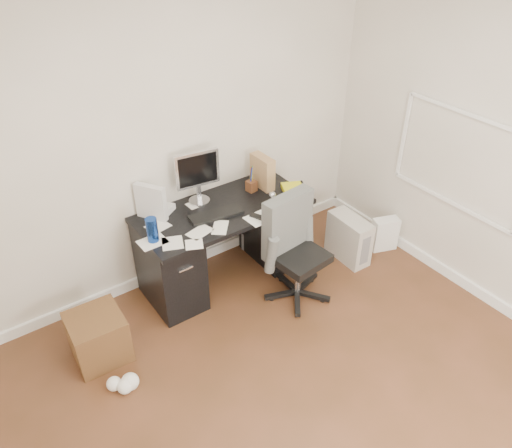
{
  "coord_description": "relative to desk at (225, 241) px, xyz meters",
  "views": [
    {
      "loc": [
        -1.54,
        -1.45,
        3.06
      ],
      "look_at": [
        0.33,
        1.2,
        0.83
      ],
      "focal_mm": 35.0,
      "sensor_mm": 36.0,
      "label": 1
    }
  ],
  "objects": [
    {
      "name": "yellow_book",
      "position": [
        0.66,
        -0.15,
        0.37
      ],
      "size": [
        0.29,
        0.31,
        0.04
      ],
      "primitive_type": "cube",
      "rotation": [
        0.0,
        0.0,
        -0.44
      ],
      "color": "yellow",
      "rests_on": "desk"
    },
    {
      "name": "computer_mouse",
      "position": [
        0.44,
        -0.11,
        0.38
      ],
      "size": [
        0.09,
        0.09,
        0.07
      ],
      "primitive_type": "sphere",
      "rotation": [
        0.0,
        0.0,
        -0.37
      ],
      "color": "silver",
      "rests_on": "desk"
    },
    {
      "name": "shopping_bag",
      "position": [
        1.52,
        -0.55,
        -0.23
      ],
      "size": [
        0.3,
        0.25,
        0.34
      ],
      "primitive_type": "cube",
      "rotation": [
        0.0,
        0.0,
        -0.34
      ],
      "color": "white",
      "rests_on": "ground"
    },
    {
      "name": "desk_printer",
      "position": [
        0.54,
        0.16,
        -0.3
      ],
      "size": [
        0.39,
        0.35,
        0.19
      ],
      "primitive_type": "cube",
      "rotation": [
        0.0,
        0.0,
        0.29
      ],
      "color": "slate",
      "rests_on": "ground"
    },
    {
      "name": "travel_mug",
      "position": [
        -0.69,
        -0.08,
        0.45
      ],
      "size": [
        0.11,
        0.11,
        0.2
      ],
      "primitive_type": "cylinder",
      "rotation": [
        0.0,
        0.0,
        0.24
      ],
      "color": "navy",
      "rests_on": "desk"
    },
    {
      "name": "lcd_monitor",
      "position": [
        -0.11,
        0.21,
        0.6
      ],
      "size": [
        0.41,
        0.27,
        0.49
      ],
      "primitive_type": null,
      "rotation": [
        0.0,
        0.0,
        -0.13
      ],
      "color": "silver",
      "rests_on": "desk"
    },
    {
      "name": "loose_papers",
      "position": [
        -0.2,
        -0.05,
        0.35
      ],
      "size": [
        1.1,
        0.6,
        0.0
      ],
      "primitive_type": null,
      "color": "white",
      "rests_on": "desk"
    },
    {
      "name": "keyboard",
      "position": [
        -0.11,
        -0.06,
        0.36
      ],
      "size": [
        0.47,
        0.22,
        0.03
      ],
      "primitive_type": "cube",
      "rotation": [
        0.0,
        0.0,
        -0.14
      ],
      "color": "black",
      "rests_on": "desk"
    },
    {
      "name": "room_shell",
      "position": [
        -0.27,
        -1.62,
        1.26
      ],
      "size": [
        4.02,
        4.02,
        2.71
      ],
      "color": "beige",
      "rests_on": "ground"
    },
    {
      "name": "ground",
      "position": [
        -0.3,
        -1.65,
        -0.4
      ],
      "size": [
        4.0,
        4.0,
        0.0
      ],
      "primitive_type": "plane",
      "color": "#492D17",
      "rests_on": "ground"
    },
    {
      "name": "paper_remote",
      "position": [
        0.18,
        -0.3,
        0.36
      ],
      "size": [
        0.27,
        0.22,
        0.02
      ],
      "primitive_type": null,
      "rotation": [
        0.0,
        0.0,
        0.05
      ],
      "color": "white",
      "rests_on": "desk"
    },
    {
      "name": "desk",
      "position": [
        0.0,
        0.0,
        0.0
      ],
      "size": [
        1.5,
        0.7,
        0.75
      ],
      "color": "black",
      "rests_on": "ground"
    },
    {
      "name": "wicker_basket",
      "position": [
        -1.3,
        -0.25,
        -0.2
      ],
      "size": [
        0.41,
        0.41,
        0.4
      ],
      "primitive_type": "cube",
      "rotation": [
        0.0,
        0.0,
        -0.04
      ],
      "color": "#452E14",
      "rests_on": "ground"
    },
    {
      "name": "magazine_file",
      "position": [
        0.5,
        0.11,
        0.5
      ],
      "size": [
        0.13,
        0.26,
        0.3
      ],
      "primitive_type": "cube",
      "rotation": [
        0.0,
        0.0,
        0.02
      ],
      "color": "#A78151",
      "rests_on": "desk"
    },
    {
      "name": "office_chair",
      "position": [
        0.38,
        -0.59,
        0.08
      ],
      "size": [
        0.61,
        0.61,
        0.97
      ],
      "primitive_type": null,
      "rotation": [
        0.0,
        0.0,
        0.11
      ],
      "color": "#515451",
      "rests_on": "ground"
    },
    {
      "name": "pen_cup",
      "position": [
        0.37,
        0.1,
        0.47
      ],
      "size": [
        0.11,
        0.11,
        0.24
      ],
      "primitive_type": null,
      "rotation": [
        0.0,
        0.0,
        0.16
      ],
      "color": "#563118",
      "rests_on": "desk"
    },
    {
      "name": "pc_tower",
      "position": [
        1.12,
        -0.45,
        -0.17
      ],
      "size": [
        0.22,
        0.46,
        0.45
      ],
      "primitive_type": "cube",
      "rotation": [
        0.0,
        0.0,
        -0.04
      ],
      "color": "#BCB5AA",
      "rests_on": "ground"
    },
    {
      "name": "white_binder",
      "position": [
        -0.55,
        0.22,
        0.5
      ],
      "size": [
        0.25,
        0.29,
        0.31
      ],
      "primitive_type": "cube",
      "rotation": [
        0.0,
        0.0,
        0.57
      ],
      "color": "silver",
      "rests_on": "desk"
    }
  ]
}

